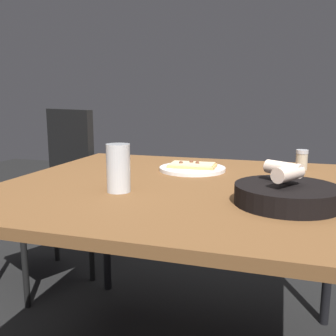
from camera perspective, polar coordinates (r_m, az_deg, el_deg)
The scene contains 6 objects.
dining_table at distance 1.28m, azimuth 2.19°, elevation -4.55°, with size 1.20×1.09×0.72m.
pizza_plate at distance 1.49m, azimuth 3.72°, elevation 0.01°, with size 0.26×0.26×0.04m.
bread_basket at distance 1.06m, azimuth 17.51°, elevation -3.68°, with size 0.28×0.28×0.11m.
beer_glass at distance 1.15m, azimuth -7.54°, elevation -0.45°, with size 0.07×0.07×0.15m.
pepper_shaker at distance 1.59m, azimuth 19.65°, elevation 1.03°, with size 0.05×0.05×0.08m.
chair_far at distance 2.17m, azimuth -16.89°, elevation -2.86°, with size 0.59×0.59×0.95m.
Camera 1 is at (-0.32, 1.20, 1.01)m, focal length 40.10 mm.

